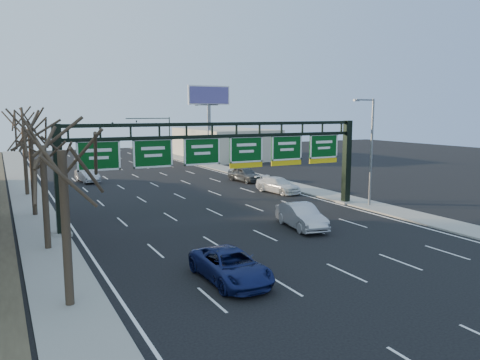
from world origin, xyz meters
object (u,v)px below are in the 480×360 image
sign_gantry (226,156)px  car_white_wagon (278,185)px  car_blue_suv (230,266)px  car_silver_sedan (301,216)px

sign_gantry → car_white_wagon: size_ratio=4.75×
sign_gantry → car_blue_suv: (-5.77, -12.34, -3.89)m
car_silver_sedan → car_white_wagon: (6.17, 12.87, -0.09)m
car_blue_suv → car_silver_sedan: bearing=37.6°
car_blue_suv → sign_gantry: bearing=64.7°
car_white_wagon → car_silver_sedan: bearing=-126.7°
sign_gantry → car_silver_sedan: 7.32m
sign_gantry → car_blue_suv: size_ratio=4.62×
sign_gantry → car_blue_suv: bearing=-115.1°
sign_gantry → car_silver_sedan: bearing=-60.8°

